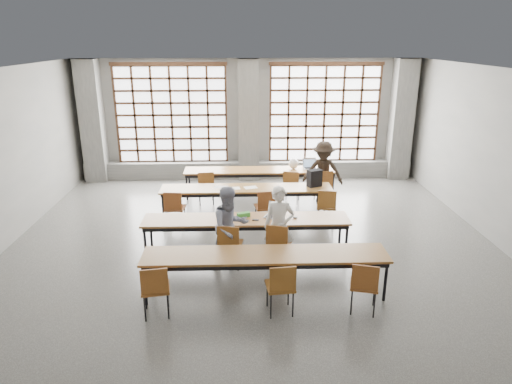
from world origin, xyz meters
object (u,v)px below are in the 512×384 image
at_px(chair_back_mid, 291,183).
at_px(laptop_front, 275,213).
at_px(chair_mid_right, 327,204).
at_px(desk_row_c, 246,222).
at_px(desk_row_a, 260,172).
at_px(student_male, 279,227).
at_px(mouse, 295,217).
at_px(desk_row_d, 265,257).
at_px(chair_mid_left, 174,206).
at_px(student_female, 230,227).
at_px(red_pouch, 155,285).
at_px(chair_near_mid, 281,284).
at_px(chair_near_right, 365,282).
at_px(laptop_back, 310,166).
at_px(desk_row_b, 246,190).
at_px(plastic_bag, 294,164).
at_px(phone, 256,220).
at_px(student_back, 323,172).
at_px(backpack, 314,178).
at_px(chair_mid_centre, 265,204).
at_px(chair_front_left, 229,242).
at_px(chair_back_left, 206,184).
at_px(chair_back_right, 324,183).
at_px(chair_near_left, 155,286).
at_px(green_box, 244,215).
at_px(chair_front_right, 278,241).

xyz_separation_m(chair_back_mid, laptop_front, (-0.61, -2.71, 0.25)).
bearing_deg(chair_mid_right, laptop_front, -136.33).
bearing_deg(chair_mid_right, desk_row_c, -144.67).
height_order(desk_row_a, student_male, student_male).
bearing_deg(laptop_front, mouse, -18.33).
relative_size(desk_row_d, chair_mid_right, 4.55).
bearing_deg(chair_back_mid, chair_mid_left, -151.15).
relative_size(student_female, red_pouch, 7.69).
distance_m(chair_mid_left, chair_near_mid, 4.02).
bearing_deg(laptop_front, chair_near_right, -62.09).
distance_m(desk_row_d, laptop_back, 5.28).
relative_size(desk_row_b, chair_near_mid, 4.55).
bearing_deg(laptop_back, desk_row_d, -106.06).
xyz_separation_m(desk_row_c, plastic_bag, (1.31, 3.49, 0.21)).
xyz_separation_m(desk_row_a, phone, (-0.23, -3.54, 0.07)).
relative_size(desk_row_a, plastic_bag, 13.99).
height_order(student_back, backpack, student_back).
bearing_deg(desk_row_b, backpack, 1.79).
bearing_deg(mouse, chair_mid_centre, 111.20).
bearing_deg(chair_front_left, red_pouch, -127.02).
distance_m(desk_row_c, chair_mid_centre, 1.37).
relative_size(desk_row_c, red_pouch, 20.00).
relative_size(chair_back_left, chair_back_right, 1.00).
bearing_deg(plastic_bag, chair_mid_left, -142.67).
xyz_separation_m(chair_back_left, student_back, (2.99, 0.13, 0.26)).
height_order(chair_front_left, plastic_bag, plastic_bag).
bearing_deg(chair_near_left, chair_back_mid, 62.54).
distance_m(chair_back_mid, chair_mid_centre, 1.69).
xyz_separation_m(chair_mid_centre, student_female, (-0.74, -1.79, 0.23)).
relative_size(chair_back_left, laptop_front, 1.93).
relative_size(chair_near_mid, green_box, 3.52).
bearing_deg(chair_mid_right, desk_row_a, 123.27).
height_order(chair_back_mid, backpack, backpack).
bearing_deg(chair_mid_centre, desk_row_c, -108.96).
bearing_deg(chair_near_left, student_back, 56.27).
bearing_deg(chair_near_right, desk_row_c, 129.44).
bearing_deg(desk_row_b, chair_mid_right, -19.37).
bearing_deg(backpack, red_pouch, -151.37).
bearing_deg(chair_mid_right, student_male, -124.24).
bearing_deg(laptop_front, desk_row_d, -99.84).
height_order(chair_back_right, red_pouch, chair_back_right).
distance_m(chair_back_left, phone, 3.14).
relative_size(chair_mid_centre, laptop_front, 1.93).
height_order(chair_near_mid, chair_near_right, same).
distance_m(desk_row_a, chair_near_right, 5.76).
xyz_separation_m(student_back, backpack, (-0.38, -0.97, 0.14)).
height_order(desk_row_b, student_female, student_female).
xyz_separation_m(chair_near_left, red_pouch, (-0.01, 0.08, -0.04)).
distance_m(chair_back_mid, chair_front_right, 3.49).
distance_m(chair_back_mid, plastic_bag, 0.77).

